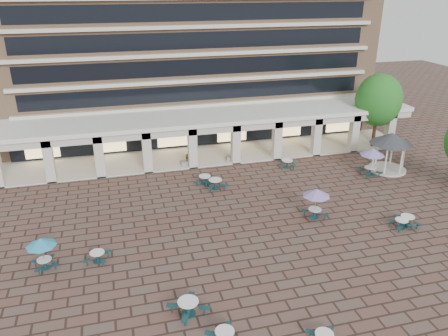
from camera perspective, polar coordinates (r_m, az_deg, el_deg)
The scene contains 18 objects.
ground at distance 31.48m, azimuth 4.17°, elevation -8.05°, with size 120.00×120.00×0.00m, color brown.
apartment_building at distance 51.78m, azimuth -5.01°, elevation 19.00°, with size 40.00×15.50×25.20m.
retail_arcade at distance 43.27m, azimuth -2.04°, elevation 5.27°, with size 42.00×6.60×4.40m.
picnic_table_1 at distance 22.73m, azimuth 0.09°, elevation -21.04°, with size 1.90×1.90×0.72m.
picnic_table_3 at distance 34.41m, azimuth 22.82°, elevation -6.25°, with size 1.90×1.90×0.73m.
picnic_table_4 at distance 28.81m, azimuth -22.78°, elevation -9.07°, with size 1.82×1.82×2.10m.
picnic_table_5 at distance 24.23m, azimuth -4.69°, elevation -17.56°, with size 2.31×2.31×0.84m.
picnic_table_6 at distance 32.67m, azimuth 11.98°, elevation -3.30°, with size 2.04×2.04×2.36m.
picnic_table_7 at distance 33.85m, azimuth 22.14°, elevation -6.68°, with size 1.57×1.57×0.69m.
picnic_table_8 at distance 29.07m, azimuth -16.20°, elevation -10.97°, with size 1.84×1.84×0.69m.
picnic_table_9 at distance 37.14m, azimuth -1.15°, elevation -1.99°, with size 2.01×2.01×0.84m.
picnic_table_11 at distance 41.22m, azimuth 18.84°, elevation 1.89°, with size 2.24×2.24×2.58m.
picnic_table_12 at distance 38.02m, azimuth -2.54°, elevation -1.46°, with size 2.11×2.11×0.77m.
picnic_table_13 at distance 41.78m, azimuth 8.27°, elevation 0.63°, with size 1.98×1.98×0.74m.
gazebo at distance 42.83m, azimuth 20.97°, elevation 3.11°, with size 3.87×3.87×3.60m.
tree_east_c at distance 47.94m, azimuth 19.54°, elevation 8.37°, with size 4.71×4.71×7.84m.
planter_left at distance 41.90m, azimuth -4.63°, elevation 1.07°, with size 1.50×0.79×1.35m.
planter_right at distance 42.87m, azimuth 1.27°, elevation 1.57°, with size 1.50×0.80×1.27m.
Camera 1 is at (-9.09, -25.37, 16.27)m, focal length 35.00 mm.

